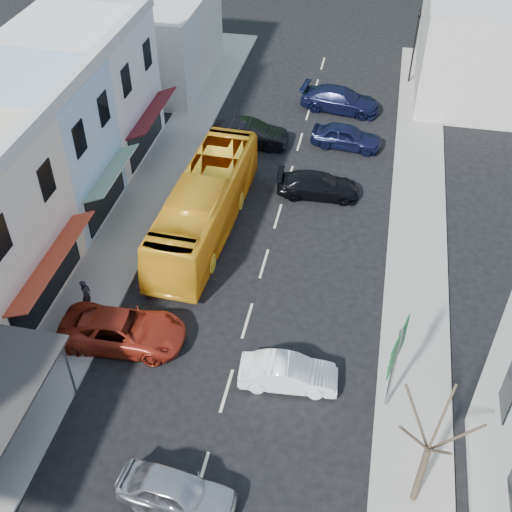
{
  "coord_description": "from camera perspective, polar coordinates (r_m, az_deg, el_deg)",
  "views": [
    {
      "loc": [
        4.43,
        -15.64,
        21.33
      ],
      "look_at": [
        0.0,
        6.0,
        2.2
      ],
      "focal_mm": 45.0,
      "sensor_mm": 36.0,
      "label": 1
    }
  ],
  "objects": [
    {
      "name": "sidewalk_right",
      "position": [
        33.44,
        14.1,
        -0.04
      ],
      "size": [
        3.0,
        52.0,
        0.15
      ],
      "primitive_type": "cube",
      "color": "gray",
      "rests_on": "ground"
    },
    {
      "name": "street_tree",
      "position": [
        22.17,
        15.06,
        -16.28
      ],
      "size": [
        3.29,
        3.29,
        6.36
      ],
      "primitive_type": null,
      "rotation": [
        0.0,
        0.0,
        -0.35
      ],
      "color": "#342A1F",
      "rests_on": "ground"
    },
    {
      "name": "ground",
      "position": [
        26.82,
        -2.63,
        -11.86
      ],
      "size": [
        120.0,
        120.0,
        0.0
      ],
      "primitive_type": "plane",
      "color": "black",
      "rests_on": "ground"
    },
    {
      "name": "car_white",
      "position": [
        26.49,
        2.9,
        -10.33
      ],
      "size": [
        4.54,
        2.16,
        1.4
      ],
      "primitive_type": "imported",
      "rotation": [
        0.0,
        0.0,
        1.65
      ],
      "color": "white",
      "rests_on": "ground"
    },
    {
      "name": "traffic_signal",
      "position": [
        49.22,
        13.88,
        17.56
      ],
      "size": [
        1.32,
        1.48,
        5.46
      ],
      "primitive_type": null,
      "rotation": [
        0.0,
        0.0,
        3.54
      ],
      "color": "black",
      "rests_on": "ground"
    },
    {
      "name": "pedestrian_left",
      "position": [
        30.12,
        -14.87,
        -3.27
      ],
      "size": [
        0.4,
        0.6,
        1.7
      ],
      "primitive_type": "imported",
      "rotation": [
        0.0,
        0.0,
        1.58
      ],
      "color": "black",
      "rests_on": "sidewalk_left"
    },
    {
      "name": "bus",
      "position": [
        33.41,
        -4.56,
        4.45
      ],
      "size": [
        3.0,
        11.7,
        3.1
      ],
      "primitive_type": "imported",
      "rotation": [
        0.0,
        0.0,
        -0.04
      ],
      "color": "yellow",
      "rests_on": "ground"
    },
    {
      "name": "car_navy_mid",
      "position": [
        41.19,
        8.03,
        10.42
      ],
      "size": [
        4.55,
        2.21,
        1.4
      ],
      "primitive_type": "imported",
      "rotation": [
        0.0,
        0.0,
        1.48
      ],
      "color": "black",
      "rests_on": "ground"
    },
    {
      "name": "car_black_near",
      "position": [
        36.54,
        5.57,
        6.31
      ],
      "size": [
        4.61,
        2.12,
        1.4
      ],
      "primitive_type": "imported",
      "rotation": [
        0.0,
        0.0,
        1.63
      ],
      "color": "black",
      "rests_on": "ground"
    },
    {
      "name": "direction_sign",
      "position": [
        25.1,
        12.08,
        -9.91
      ],
      "size": [
        1.27,
        2.13,
        4.47
      ],
      "primitive_type": null,
      "rotation": [
        0.0,
        0.0,
        -0.27
      ],
      "color": "#125122",
      "rests_on": "ground"
    },
    {
      "name": "sidewalk_left",
      "position": [
        35.37,
        -10.68,
        3.15
      ],
      "size": [
        3.0,
        52.0,
        0.15
      ],
      "primitive_type": "cube",
      "color": "gray",
      "rests_on": "ground"
    },
    {
      "name": "car_red",
      "position": [
        28.54,
        -11.73,
        -6.54
      ],
      "size": [
        4.7,
        2.16,
        1.4
      ],
      "primitive_type": "imported",
      "rotation": [
        0.0,
        0.0,
        1.63
      ],
      "color": "maroon",
      "rests_on": "ground"
    },
    {
      "name": "car_silver",
      "position": [
        23.71,
        -7.09,
        -20.11
      ],
      "size": [
        4.57,
        2.27,
        1.4
      ],
      "primitive_type": "imported",
      "rotation": [
        0.0,
        0.0,
        1.46
      ],
      "color": "#B3B3B8",
      "rests_on": "ground"
    },
    {
      "name": "car_black_far",
      "position": [
        41.04,
        -0.55,
        10.72
      ],
      "size": [
        4.4,
        1.81,
        1.4
      ],
      "primitive_type": "imported",
      "rotation": [
        0.0,
        0.0,
        1.57
      ],
      "color": "black",
      "rests_on": "ground"
    },
    {
      "name": "distant_block_left",
      "position": [
        49.23,
        -9.3,
        18.53
      ],
      "size": [
        8.0,
        10.0,
        6.0
      ],
      "primitive_type": "cube",
      "color": "#B7B2A8",
      "rests_on": "ground"
    },
    {
      "name": "distant_block_right",
      "position": [
        49.44,
        19.32,
        17.58
      ],
      "size": [
        8.0,
        12.0,
        7.0
      ],
      "primitive_type": "cube",
      "color": "#B7B2A8",
      "rests_on": "ground"
    },
    {
      "name": "car_navy_far",
      "position": [
        45.4,
        7.51,
        13.52
      ],
      "size": [
        4.7,
        2.41,
        1.4
      ],
      "primitive_type": "imported",
      "rotation": [
        0.0,
        0.0,
        1.44
      ],
      "color": "black",
      "rests_on": "ground"
    }
  ]
}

